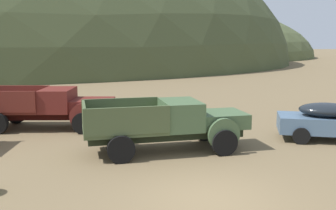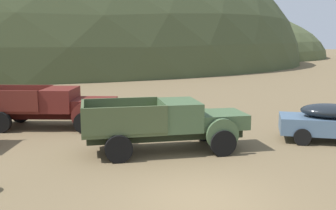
# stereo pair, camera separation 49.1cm
# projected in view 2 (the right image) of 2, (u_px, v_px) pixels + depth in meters

# --- Properties ---
(ground_plane) EXTENTS (300.00, 300.00, 0.00)m
(ground_plane) POSITION_uv_depth(u_px,v_px,m) (201.00, 200.00, 10.07)
(ground_plane) COLOR brown
(hill_far_right) EXTENTS (83.23, 59.39, 26.58)m
(hill_far_right) POSITION_uv_depth(u_px,v_px,m) (149.00, 57.00, 91.51)
(hill_far_right) COLOR #4C5633
(hill_far_right) RESTS_ON ground
(truck_oxblood) EXTENTS (6.48, 3.14, 1.91)m
(truck_oxblood) POSITION_uv_depth(u_px,v_px,m) (58.00, 106.00, 18.26)
(truck_oxblood) COLOR black
(truck_oxblood) RESTS_ON ground
(truck_weathered_green) EXTENTS (6.27, 2.89, 1.91)m
(truck_weathered_green) POSITION_uv_depth(u_px,v_px,m) (175.00, 124.00, 14.50)
(truck_weathered_green) COLOR #232B1B
(truck_weathered_green) RESTS_ON ground
(bush_near_barrel) EXTENTS (1.28, 0.87, 0.95)m
(bush_near_barrel) POSITION_uv_depth(u_px,v_px,m) (105.00, 110.00, 21.51)
(bush_near_barrel) COLOR #4C8438
(bush_near_barrel) RESTS_ON ground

